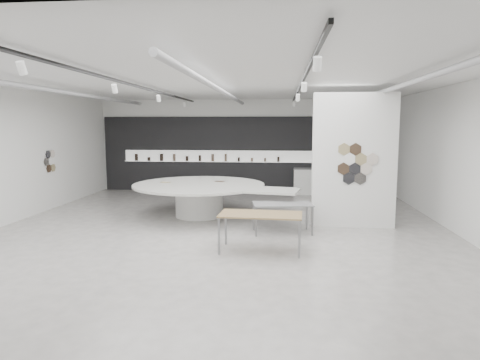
# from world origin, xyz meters

# --- Properties ---
(room) EXTENTS (12.02, 14.02, 3.82)m
(room) POSITION_xyz_m (-0.09, -0.00, 2.07)
(room) COLOR #ADA8A3
(room) RESTS_ON ground
(back_wall_display) EXTENTS (11.80, 0.27, 3.10)m
(back_wall_display) POSITION_xyz_m (-0.08, 6.93, 1.54)
(back_wall_display) COLOR black
(back_wall_display) RESTS_ON ground
(partition_column) EXTENTS (2.20, 0.38, 3.60)m
(partition_column) POSITION_xyz_m (3.50, 1.00, 1.80)
(partition_column) COLOR white
(partition_column) RESTS_ON ground
(display_island) EXTENTS (5.31, 4.58, 1.01)m
(display_island) POSITION_xyz_m (-0.82, 1.86, 0.65)
(display_island) COLOR white
(display_island) RESTS_ON ground
(sample_table_wood) EXTENTS (1.83, 0.99, 0.83)m
(sample_table_wood) POSITION_xyz_m (1.12, -1.56, 0.77)
(sample_table_wood) COLOR olive
(sample_table_wood) RESTS_ON ground
(sample_table_stone) EXTENTS (1.59, 0.96, 0.77)m
(sample_table_stone) POSITION_xyz_m (1.60, 0.10, 0.70)
(sample_table_stone) COLOR gray
(sample_table_stone) RESTS_ON ground
(kitchen_counter) EXTENTS (1.88, 0.87, 1.44)m
(kitchen_counter) POSITION_xyz_m (2.98, 6.53, 0.52)
(kitchen_counter) COLOR white
(kitchen_counter) RESTS_ON ground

